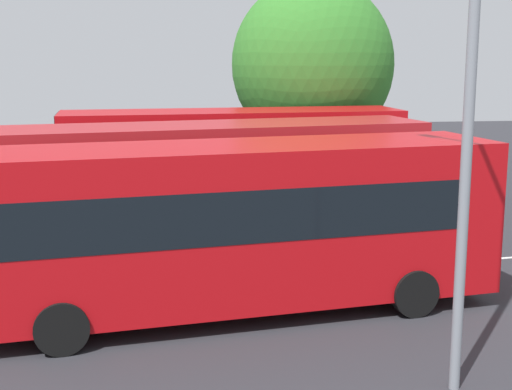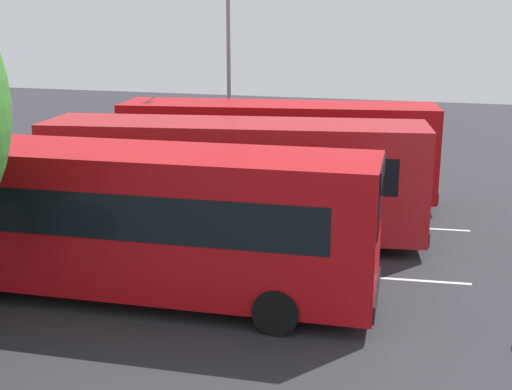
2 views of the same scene
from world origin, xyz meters
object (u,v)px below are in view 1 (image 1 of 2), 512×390
Objects in this scene: bus_center_right at (232,223)px; depot_tree at (313,65)px; bus_far_left at (232,159)px; street_lamp at (459,79)px; bus_center_left at (219,184)px.

depot_tree is (-4.15, -12.75, 2.79)m from bus_center_right.
depot_tree reaches higher than bus_far_left.
street_lamp is at bearing 85.76° from depot_tree.
bus_far_left is at bearing -104.38° from bus_center_right.
street_lamp reaches higher than bus_center_right.
bus_far_left is at bearing 51.39° from depot_tree.
depot_tree is at bearing -132.38° from bus_far_left.
bus_center_left and bus_center_right have the same top height.
bus_center_left is 1.38× the size of depot_tree.
depot_tree is (-3.34, -4.18, 2.79)m from bus_far_left.
street_lamp reaches higher than depot_tree.
depot_tree is (-1.20, -16.21, -0.04)m from street_lamp.
bus_far_left is at bearing -5.05° from street_lamp.
street_lamp is at bearing 121.42° from bus_center_right.
bus_center_left is 1.00× the size of bus_center_right.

